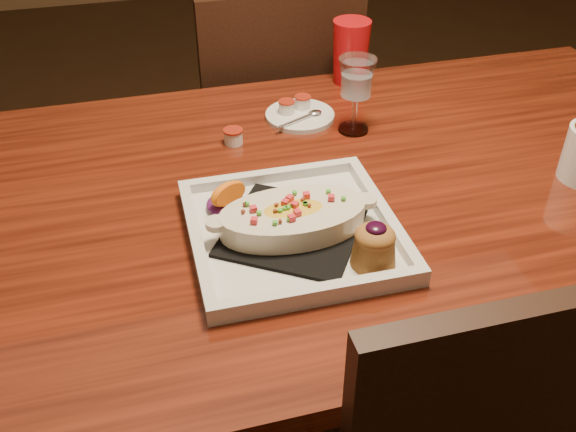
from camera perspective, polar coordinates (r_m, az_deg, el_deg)
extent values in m
cube|color=maroon|center=(1.16, 5.97, 2.25)|extent=(1.50, 0.90, 0.04)
cylinder|color=black|center=(1.66, -22.18, -5.09)|extent=(0.07, 0.07, 0.71)
cylinder|color=black|center=(1.93, 20.37, 1.84)|extent=(0.07, 0.07, 0.71)
cube|color=black|center=(1.88, -1.90, 6.83)|extent=(0.42, 0.42, 0.04)
cylinder|color=black|center=(2.18, 1.53, 4.42)|extent=(0.04, 0.04, 0.45)
cylinder|color=black|center=(2.12, -7.35, 3.10)|extent=(0.04, 0.04, 0.45)
cylinder|color=black|center=(1.91, 4.40, -0.85)|extent=(0.04, 0.04, 0.45)
cylinder|color=black|center=(1.84, -5.66, -2.52)|extent=(0.04, 0.04, 0.45)
cube|color=black|center=(1.60, -0.45, 11.35)|extent=(0.40, 0.03, 0.46)
cube|color=silver|center=(1.01, 0.44, -1.61)|extent=(0.33, 0.33, 0.01)
cube|color=black|center=(1.01, 0.45, -1.21)|extent=(0.28, 0.28, 0.01)
ellipsoid|color=gold|center=(0.99, 0.45, -0.12)|extent=(0.20, 0.10, 0.04)
ellipsoid|color=#561354|center=(1.06, -5.53, 1.10)|extent=(0.07, 0.07, 0.02)
cone|color=#9C6527|center=(0.94, 7.64, -3.00)|extent=(0.07, 0.07, 0.05)
ellipsoid|color=#9C6527|center=(0.93, 7.76, -1.81)|extent=(0.06, 0.06, 0.03)
ellipsoid|color=black|center=(0.92, 7.84, -1.08)|extent=(0.03, 0.03, 0.01)
cylinder|color=silver|center=(1.31, 5.82, 7.72)|extent=(0.06, 0.06, 0.01)
cylinder|color=silver|center=(1.30, 5.92, 9.10)|extent=(0.01, 0.01, 0.07)
cone|color=silver|center=(1.26, 6.13, 12.08)|extent=(0.07, 0.07, 0.08)
cylinder|color=silver|center=(1.35, 1.06, 8.90)|extent=(0.14, 0.14, 0.01)
cylinder|color=silver|center=(1.35, -0.11, 9.63)|extent=(0.03, 0.03, 0.02)
cylinder|color=#AB2615|center=(1.34, -0.11, 10.13)|extent=(0.03, 0.03, 0.00)
cylinder|color=silver|center=(1.37, 1.31, 10.04)|extent=(0.03, 0.03, 0.02)
cylinder|color=#AB2615|center=(1.36, 1.32, 10.54)|extent=(0.03, 0.03, 0.00)
cylinder|color=silver|center=(1.26, -4.88, 7.00)|extent=(0.04, 0.04, 0.03)
cylinder|color=#AB2615|center=(1.25, -4.91, 7.59)|extent=(0.04, 0.04, 0.00)
cone|color=red|center=(1.49, 5.58, 14.31)|extent=(0.09, 0.09, 0.14)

